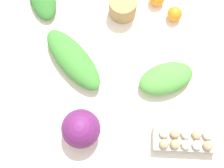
% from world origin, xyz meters
% --- Properties ---
extents(ground_plane, '(8.00, 8.00, 0.00)m').
position_xyz_m(ground_plane, '(0.00, 0.00, 0.00)').
color(ground_plane, '#B2A899').
extents(dining_table, '(1.47, 0.96, 0.78)m').
position_xyz_m(dining_table, '(0.00, 0.00, 0.68)').
color(dining_table, silver).
rests_on(dining_table, ground_plane).
extents(cabbage_purple, '(0.17, 0.17, 0.17)m').
position_xyz_m(cabbage_purple, '(0.19, -0.16, 0.86)').
color(cabbage_purple, '#601E5B').
rests_on(cabbage_purple, dining_table).
extents(egg_carton, '(0.15, 0.28, 0.09)m').
position_xyz_m(egg_carton, '(0.30, 0.27, 0.82)').
color(egg_carton, '#A8A8A3').
rests_on(egg_carton, dining_table).
extents(paper_bag, '(0.13, 0.13, 0.11)m').
position_xyz_m(paper_bag, '(-0.37, 0.10, 0.83)').
color(paper_bag, '#A87F51').
rests_on(paper_bag, dining_table).
extents(greens_bunch_beet_tops, '(0.19, 0.27, 0.09)m').
position_xyz_m(greens_bunch_beet_tops, '(0.01, 0.24, 0.82)').
color(greens_bunch_beet_tops, '#4C933D').
rests_on(greens_bunch_beet_tops, dining_table).
extents(greens_bunch_scallion, '(0.38, 0.30, 0.09)m').
position_xyz_m(greens_bunch_scallion, '(-0.13, -0.16, 0.82)').
color(greens_bunch_scallion, '#3D8433').
rests_on(greens_bunch_scallion, dining_table).
extents(orange_1, '(0.07, 0.07, 0.07)m').
position_xyz_m(orange_1, '(-0.30, 0.35, 0.81)').
color(orange_1, orange).
rests_on(orange_1, dining_table).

